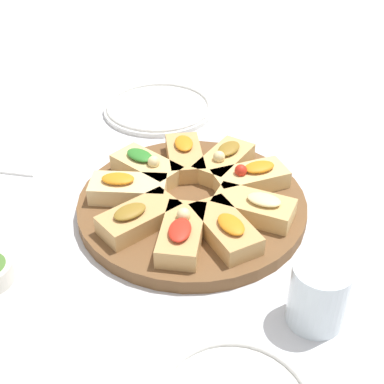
{
  "coord_description": "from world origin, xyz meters",
  "views": [
    {
      "loc": [
        0.69,
        0.05,
        0.55
      ],
      "look_at": [
        0.0,
        0.0,
        0.04
      ],
      "focal_mm": 50.0,
      "sensor_mm": 36.0,
      "label": 1
    }
  ],
  "objects_px": {
    "plate_left": "(159,107)",
    "napkin_stack": "(18,150)",
    "serving_board": "(192,205)",
    "water_glass": "(318,294)"
  },
  "relations": [
    {
      "from": "serving_board",
      "to": "water_glass",
      "type": "distance_m",
      "value": 0.28
    },
    {
      "from": "serving_board",
      "to": "plate_left",
      "type": "xyz_separation_m",
      "value": [
        -0.35,
        -0.1,
        -0.0
      ]
    },
    {
      "from": "serving_board",
      "to": "plate_left",
      "type": "height_order",
      "value": "serving_board"
    },
    {
      "from": "serving_board",
      "to": "water_glass",
      "type": "height_order",
      "value": "water_glass"
    },
    {
      "from": "plate_left",
      "to": "napkin_stack",
      "type": "relative_size",
      "value": 1.62
    },
    {
      "from": "napkin_stack",
      "to": "serving_board",
      "type": "bearing_deg",
      "value": 65.79
    },
    {
      "from": "serving_board",
      "to": "plate_left",
      "type": "distance_m",
      "value": 0.36
    },
    {
      "from": "serving_board",
      "to": "napkin_stack",
      "type": "distance_m",
      "value": 0.38
    },
    {
      "from": "plate_left",
      "to": "water_glass",
      "type": "height_order",
      "value": "water_glass"
    },
    {
      "from": "serving_board",
      "to": "plate_left",
      "type": "relative_size",
      "value": 1.56
    }
  ]
}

